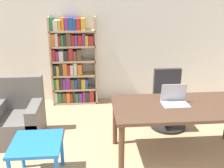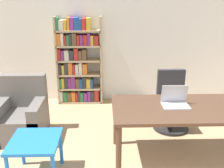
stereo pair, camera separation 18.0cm
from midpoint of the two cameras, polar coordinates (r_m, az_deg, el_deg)
The scene contains 7 objects.
wall_back at distance 5.33m, azimuth 3.89°, elevation 10.63°, with size 8.00×0.06×2.70m.
desk at distance 3.51m, azimuth 16.81°, elevation -6.11°, with size 1.83×0.91×0.75m.
laptop at distance 3.48m, azimuth 15.02°, elevation -3.67°, with size 0.34×0.25×0.26m.
office_chair at distance 4.44m, azimuth 13.91°, elevation -4.31°, with size 0.58×0.58×0.96m.
side_table_blue at distance 3.24m, azimuth -14.83°, elevation -12.85°, with size 0.57×0.59×0.51m.
armchair at distance 4.28m, azimuth -17.97°, elevation -7.04°, with size 0.72×0.74×0.93m.
bookshelf at distance 5.23m, azimuth -6.64°, elevation 4.63°, with size 0.89×0.28×1.73m.
Camera 2 is at (-0.42, -0.72, 2.09)m, focal length 42.00 mm.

